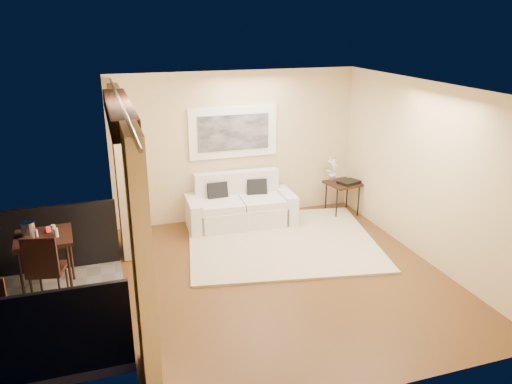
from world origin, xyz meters
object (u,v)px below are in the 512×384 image
orchid (332,169)px  balcony_chair_far (44,265)px  ice_bucket (28,229)px  side_table (343,185)px  bistro_table (44,242)px  sofa (240,207)px

orchid → balcony_chair_far: size_ratio=0.47×
ice_bucket → side_table: bearing=14.7°
orchid → bistro_table: 5.25m
side_table → ice_bucket: size_ratio=3.31×
side_table → balcony_chair_far: balcony_chair_far is taller
side_table → sofa: bearing=177.5°
side_table → bistro_table: (-5.14, -1.44, 0.20)m
balcony_chair_far → ice_bucket: bearing=-53.1°
sofa → bistro_table: size_ratio=2.32×
ice_bucket → sofa: bearing=24.1°
side_table → ice_bucket: (-5.31, -1.39, 0.38)m
bistro_table → ice_bucket: ice_bucket is taller
side_table → orchid: size_ratio=1.44×
orchid → sofa: bearing=-177.2°
bistro_table → ice_bucket: size_ratio=4.21×
sofa → ice_bucket: ice_bucket is taller
bistro_table → side_table: bearing=15.7°
side_table → balcony_chair_far: bearing=-161.2°
balcony_chair_far → sofa: bearing=-137.3°
sofa → side_table: size_ratio=2.95×
side_table → bistro_table: bearing=-164.3°
orchid → balcony_chair_far: orchid is taller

